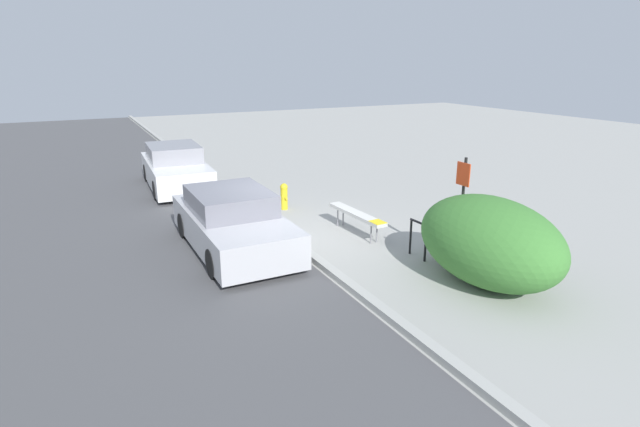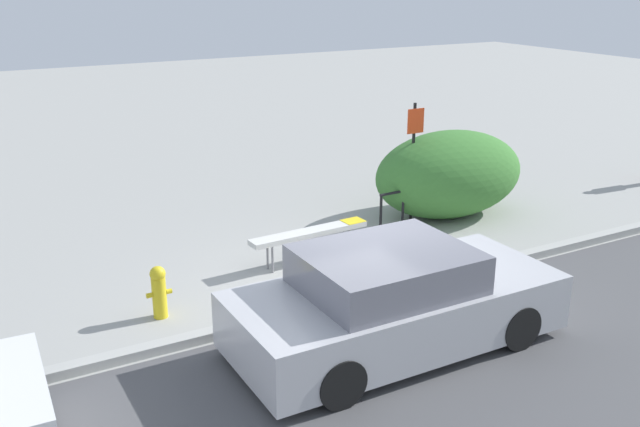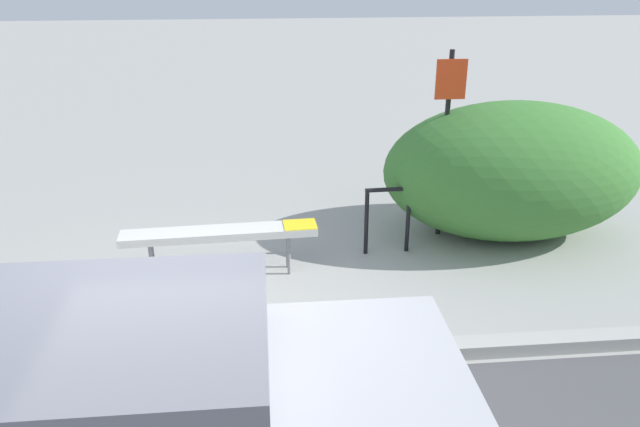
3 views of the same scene
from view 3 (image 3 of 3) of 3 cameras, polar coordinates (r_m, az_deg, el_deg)
ground_plane at (r=5.65m, az=-11.82°, el=-13.81°), size 60.00×60.00×0.00m
curb at (r=5.62m, az=-11.88°, el=-13.28°), size 60.00×0.20×0.13m
bench at (r=6.84m, az=-9.06°, el=-1.86°), size 2.13×0.41×0.56m
bike_rack at (r=7.32m, az=6.20°, el=0.02°), size 0.55×0.07×0.83m
sign_post at (r=7.63m, az=11.48°, el=7.64°), size 0.36×0.08×2.30m
shrub_hedge at (r=8.02m, az=17.15°, el=3.79°), size 3.19×2.03×1.69m
parked_car_near at (r=4.29m, az=-17.14°, el=-17.51°), size 4.28×1.87×1.35m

